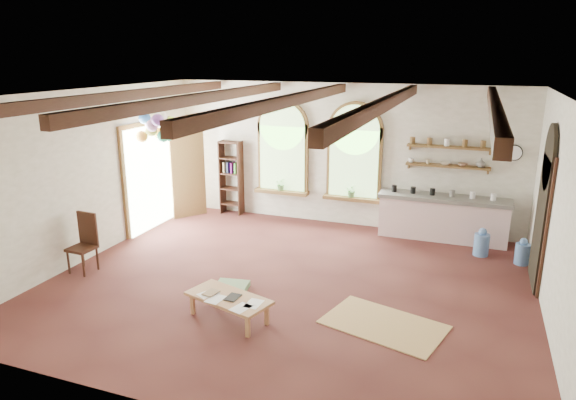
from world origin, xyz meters
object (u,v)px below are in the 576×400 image
at_px(kitchen_counter, 443,217).
at_px(side_chair, 84,255).
at_px(coffee_table, 229,299).
at_px(balloon_cluster, 158,128).

distance_m(kitchen_counter, side_chair, 7.17).
xyz_separation_m(kitchen_counter, coffee_table, (-2.70, -4.67, -0.15)).
bearing_deg(balloon_cluster, kitchen_counter, 17.20).
distance_m(kitchen_counter, coffee_table, 5.39).
relative_size(side_chair, balloon_cluster, 0.93).
height_order(kitchen_counter, balloon_cluster, balloon_cluster).
distance_m(coffee_table, balloon_cluster, 4.64).
bearing_deg(coffee_table, side_chair, 168.22).
bearing_deg(side_chair, balloon_cluster, 83.78).
bearing_deg(kitchen_counter, balloon_cluster, -162.80).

